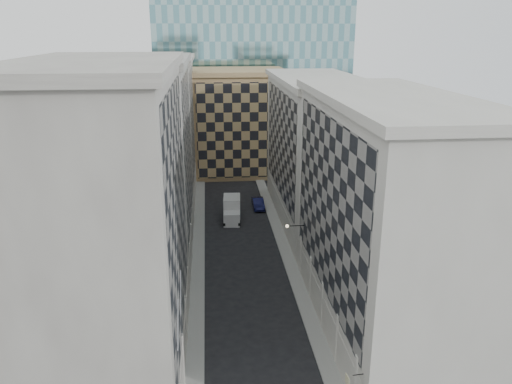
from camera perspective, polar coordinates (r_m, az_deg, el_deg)
sidewalk_west at (r=59.13m, az=-6.63°, el=-7.56°), size 1.50×100.00×0.15m
sidewalk_east at (r=59.78m, az=3.56°, el=-7.18°), size 1.50×100.00×0.15m
bldg_left_a at (r=37.68m, az=-16.27°, el=-4.02°), size 10.80×22.80×23.70m
bldg_left_b at (r=58.56m, az=-12.51°, el=3.59°), size 10.80×22.80×22.70m
bldg_left_c at (r=80.05m, az=-10.73°, el=7.16°), size 10.80×22.80×21.70m
bldg_right_a at (r=43.74m, az=14.23°, el=-2.86°), size 10.80×26.80×20.70m
bldg_right_b at (r=68.76m, az=6.82°, el=4.75°), size 10.80×28.80×19.70m
tan_block at (r=92.83m, az=-2.01°, el=8.06°), size 16.80×14.80×18.80m
church_tower at (r=105.43m, az=-3.78°, el=18.80°), size 7.20×7.20×51.50m
flagpoles_left at (r=34.26m, az=-8.77°, el=-12.94°), size 0.10×6.33×2.33m
bracket_lamp at (r=51.77m, az=3.77°, el=-3.90°), size 1.98×0.36×0.36m
box_truck at (r=70.14m, az=-2.77°, el=-2.11°), size 2.68×5.86×3.14m
dark_car at (r=74.69m, az=0.25°, el=-1.31°), size 1.67×4.61×1.51m
shop_sign at (r=35.20m, az=10.52°, el=-20.33°), size 1.12×0.65×0.72m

